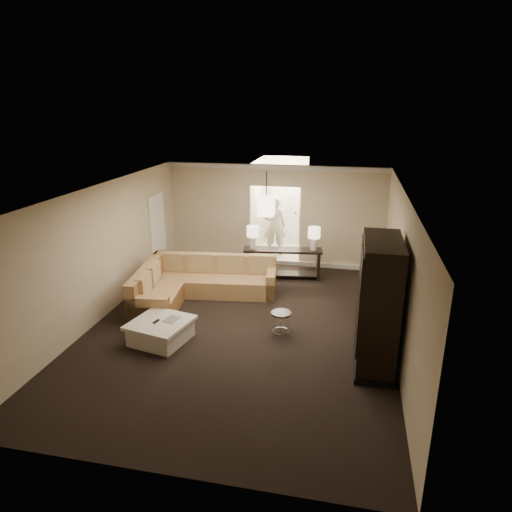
% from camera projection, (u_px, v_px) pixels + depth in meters
% --- Properties ---
extents(ground, '(8.00, 8.00, 0.00)m').
position_uv_depth(ground, '(241.00, 327.00, 9.35)').
color(ground, black).
rests_on(ground, ground).
extents(wall_back, '(6.00, 0.04, 2.80)m').
position_uv_depth(wall_back, '(275.00, 215.00, 12.61)').
color(wall_back, '#C3B793').
rests_on(wall_back, ground).
extents(wall_front, '(6.00, 0.04, 2.80)m').
position_uv_depth(wall_front, '(158.00, 377.00, 5.19)').
color(wall_front, '#C3B793').
rests_on(wall_front, ground).
extents(wall_left, '(0.04, 8.00, 2.80)m').
position_uv_depth(wall_left, '(101.00, 253.00, 9.49)').
color(wall_left, '#C3B793').
rests_on(wall_left, ground).
extents(wall_right, '(0.04, 8.00, 2.80)m').
position_uv_depth(wall_right, '(400.00, 274.00, 8.32)').
color(wall_right, '#C3B793').
rests_on(wall_right, ground).
extents(ceiling, '(6.00, 8.00, 0.02)m').
position_uv_depth(ceiling, '(240.00, 192.00, 8.45)').
color(ceiling, silver).
rests_on(ceiling, wall_back).
extents(crown_molding, '(6.00, 0.10, 0.12)m').
position_uv_depth(crown_molding, '(275.00, 167.00, 12.14)').
color(crown_molding, silver).
rests_on(crown_molding, wall_back).
extents(baseboard, '(6.00, 0.10, 0.12)m').
position_uv_depth(baseboard, '(274.00, 262.00, 12.99)').
color(baseboard, silver).
rests_on(baseboard, ground).
extents(side_door, '(0.05, 0.90, 2.10)m').
position_uv_depth(side_door, '(158.00, 233.00, 12.19)').
color(side_door, white).
rests_on(side_door, ground).
extents(foyer, '(1.44, 2.02, 2.80)m').
position_uv_depth(foyer, '(282.00, 208.00, 13.88)').
color(foyer, silver).
rests_on(foyer, ground).
extents(sectional_sofa, '(3.10, 2.65, 0.90)m').
position_uv_depth(sectional_sofa, '(195.00, 284.00, 10.63)').
color(sectional_sofa, brown).
rests_on(sectional_sofa, ground).
extents(coffee_table, '(1.24, 1.24, 0.44)m').
position_uv_depth(coffee_table, '(161.00, 331.00, 8.74)').
color(coffee_table, silver).
rests_on(coffee_table, ground).
extents(console_table, '(2.06, 0.72, 0.78)m').
position_uv_depth(console_table, '(283.00, 261.00, 11.84)').
color(console_table, black).
rests_on(console_table, ground).
extents(armoire, '(0.67, 1.57, 2.26)m').
position_uv_depth(armoire, '(377.00, 306.00, 7.75)').
color(armoire, black).
rests_on(armoire, ground).
extents(drink_table, '(0.39, 0.39, 0.49)m').
position_uv_depth(drink_table, '(281.00, 319.00, 8.92)').
color(drink_table, black).
rests_on(drink_table, ground).
extents(table_lamp_left, '(0.31, 0.31, 0.60)m').
position_uv_depth(table_lamp_left, '(253.00, 234.00, 11.67)').
color(table_lamp_left, white).
rests_on(table_lamp_left, console_table).
extents(table_lamp_right, '(0.31, 0.31, 0.60)m').
position_uv_depth(table_lamp_right, '(314.00, 235.00, 11.56)').
color(table_lamp_right, white).
rests_on(table_lamp_right, console_table).
extents(pendant_light, '(0.38, 0.38, 1.09)m').
position_uv_depth(pendant_light, '(266.00, 206.00, 11.23)').
color(pendant_light, black).
rests_on(pendant_light, ceiling).
extents(person, '(0.80, 0.62, 1.97)m').
position_uv_depth(person, '(275.00, 223.00, 13.51)').
color(person, beige).
rests_on(person, ground).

